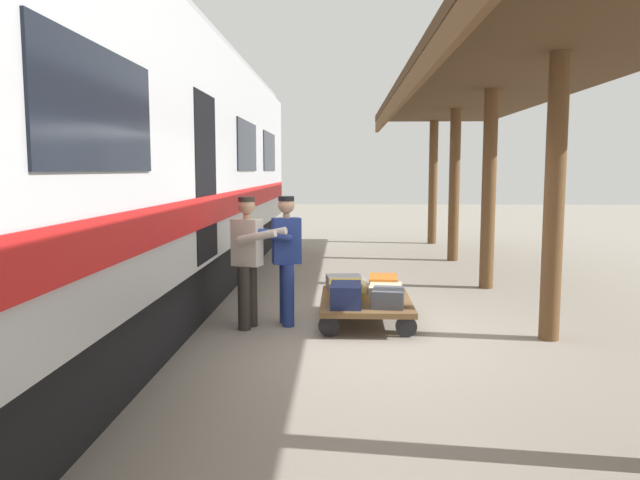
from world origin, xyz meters
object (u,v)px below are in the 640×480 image
object	(u,v)px
suitcase_yellow_case	(346,290)
suitcase_gray_aluminum	(345,284)
suitcase_navy_fabric	(346,295)
porter_in_overalls	(285,256)
suitcase_orange_carryall	(383,284)
suitcase_slate_roller	(388,298)
porter_by_door	(249,258)
suitcase_cream_canvas	(386,292)
luggage_cart	(365,302)
train_car	(83,168)

from	to	relation	value
suitcase_yellow_case	suitcase_gray_aluminum	bearing A→B (deg)	-90.00
suitcase_navy_fabric	porter_in_overalls	world-z (taller)	porter_in_overalls
suitcase_gray_aluminum	suitcase_navy_fabric	size ratio (longest dim) A/B	1.10
suitcase_gray_aluminum	suitcase_orange_carryall	distance (m)	0.53
suitcase_slate_roller	porter_by_door	distance (m)	1.85
suitcase_slate_roller	suitcase_orange_carryall	size ratio (longest dim) A/B	0.80
suitcase_cream_canvas	porter_in_overalls	distance (m)	1.43
luggage_cart	porter_in_overalls	size ratio (longest dim) A/B	1.06
porter_in_overalls	luggage_cart	bearing A→B (deg)	-172.10
suitcase_orange_carryall	suitcase_yellow_case	bearing A→B (deg)	42.80
luggage_cart	suitcase_orange_carryall	xyz separation A→B (m)	(-0.27, -0.49, 0.16)
suitcase_slate_roller	porter_by_door	xyz separation A→B (m)	(1.78, -0.15, 0.48)
porter_in_overalls	train_car	bearing A→B (deg)	14.23
suitcase_navy_fabric	porter_in_overalls	distance (m)	0.98
luggage_cart	porter_by_door	xyz separation A→B (m)	(1.52, 0.35, 0.64)
suitcase_orange_carryall	suitcase_cream_canvas	distance (m)	0.49
luggage_cart	suitcase_slate_roller	xyz separation A→B (m)	(-0.27, 0.49, 0.16)
luggage_cart	suitcase_slate_roller	size ratio (longest dim) A/B	3.84
train_car	suitcase_gray_aluminum	xyz separation A→B (m)	(-3.18, -1.25, -1.63)
suitcase_orange_carryall	suitcase_navy_fabric	world-z (taller)	suitcase_navy_fabric
suitcase_yellow_case	luggage_cart	bearing A→B (deg)	180.00
train_car	suitcase_navy_fabric	xyz separation A→B (m)	(-3.18, -0.26, -1.58)
suitcase_cream_canvas	suitcase_slate_roller	bearing A→B (deg)	90.00
suitcase_slate_roller	suitcase_orange_carryall	bearing A→B (deg)	-90.00
suitcase_orange_carryall	suitcase_cream_canvas	xyz separation A→B (m)	(0.00, 0.49, -0.02)
suitcase_slate_roller	suitcase_cream_canvas	size ratio (longest dim) A/B	0.87
suitcase_orange_carryall	porter_by_door	distance (m)	2.03
suitcase_gray_aluminum	suitcase_orange_carryall	xyz separation A→B (m)	(-0.53, 0.00, 0.01)
train_car	porter_by_door	distance (m)	2.28
luggage_cart	suitcase_orange_carryall	distance (m)	0.58
luggage_cart	suitcase_orange_carryall	bearing A→B (deg)	-118.37
suitcase_orange_carryall	porter_by_door	size ratio (longest dim) A/B	0.34
train_car	luggage_cart	xyz separation A→B (m)	(-3.45, -0.75, -1.78)
suitcase_cream_canvas	porter_by_door	world-z (taller)	porter_by_door
suitcase_slate_roller	porter_in_overalls	distance (m)	1.46
suitcase_navy_fabric	porter_in_overalls	xyz separation A→B (m)	(0.80, -0.35, 0.45)
suitcase_orange_carryall	suitcase_cream_canvas	world-z (taller)	suitcase_orange_carryall
train_car	suitcase_yellow_case	size ratio (longest dim) A/B	39.71
train_car	suitcase_cream_canvas	distance (m)	4.13
suitcase_orange_carryall	porter_by_door	xyz separation A→B (m)	(1.78, 0.84, 0.48)
suitcase_navy_fabric	porter_in_overalls	size ratio (longest dim) A/B	0.34
train_car	suitcase_cream_canvas	size ratio (longest dim) A/B	34.31
suitcase_slate_roller	suitcase_yellow_case	distance (m)	0.73
suitcase_slate_roller	suitcase_gray_aluminum	xyz separation A→B (m)	(0.53, -0.99, -0.01)
luggage_cart	suitcase_navy_fabric	size ratio (longest dim) A/B	3.09
suitcase_orange_carryall	train_car	bearing A→B (deg)	18.55
suitcase_navy_fabric	porter_by_door	size ratio (longest dim) A/B	0.34
suitcase_gray_aluminum	suitcase_yellow_case	xyz separation A→B (m)	(-0.00, 0.49, 0.01)
train_car	porter_in_overalls	world-z (taller)	train_car
suitcase_gray_aluminum	suitcase_navy_fabric	world-z (taller)	suitcase_navy_fabric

